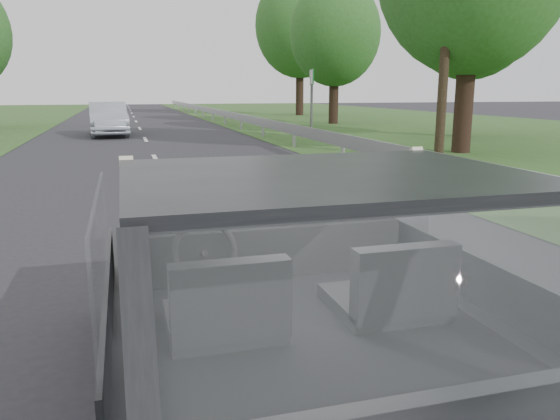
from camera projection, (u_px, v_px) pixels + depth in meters
subject_car at (294, 300)px, 2.77m from camera, size 1.80×4.00×1.45m
dashboard at (263, 244)px, 3.33m from camera, size 1.58×0.45×0.30m
driver_seat at (226, 300)px, 2.36m from camera, size 0.50×0.72×0.42m
passenger_seat at (393, 283)px, 2.57m from camera, size 0.50×0.72×0.42m
steering_wheel at (205, 252)px, 2.93m from camera, size 0.36×0.36×0.04m
cat at (315, 206)px, 3.35m from camera, size 0.54×0.28×0.23m
guardrail at (339, 140)px, 13.35m from camera, size 0.05×90.00×0.32m
other_car at (108, 119)px, 21.46m from camera, size 1.79×4.06×1.31m
highway_sign at (312, 102)px, 22.17m from camera, size 0.32×1.03×2.59m
utility_pole at (448, 8)px, 13.78m from camera, size 0.31×0.31×7.59m
tree_0 at (471, 7)px, 14.90m from camera, size 6.34×6.34×7.95m
tree_1 at (471, 31)px, 20.35m from camera, size 6.44×6.44×7.86m
tree_2 at (335, 55)px, 28.48m from camera, size 5.87×5.87×7.15m
tree_3 at (300, 47)px, 38.10m from camera, size 6.54×6.54×9.47m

